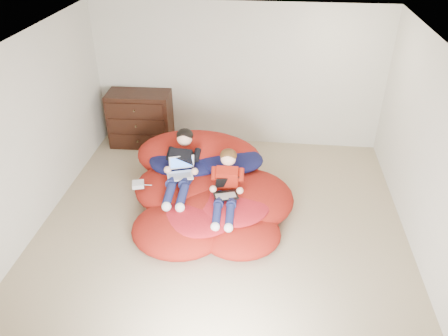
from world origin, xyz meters
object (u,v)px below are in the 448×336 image
at_px(laptop_white, 181,170).
at_px(laptop_black, 226,190).
at_px(younger_boy, 227,184).
at_px(beanbag_pile, 208,190).
at_px(older_boy, 182,163).
at_px(dresser, 141,119).

bearing_deg(laptop_white, laptop_black, -24.47).
height_order(younger_boy, laptop_black, younger_boy).
height_order(beanbag_pile, laptop_white, beanbag_pile).
bearing_deg(younger_boy, older_boy, 151.53).
distance_m(beanbag_pile, laptop_white, 0.52).
bearing_deg(older_boy, dresser, 122.19).
distance_m(beanbag_pile, laptop_black, 0.57).
bearing_deg(dresser, older_boy, -57.81).
bearing_deg(older_boy, beanbag_pile, -1.76).
xyz_separation_m(younger_boy, laptop_white, (-0.68, 0.28, -0.00)).
bearing_deg(laptop_black, beanbag_pile, 129.01).
xyz_separation_m(older_boy, younger_boy, (0.68, -0.37, -0.05)).
height_order(dresser, laptop_black, dresser).
bearing_deg(laptop_white, younger_boy, -22.42).
relative_size(older_boy, younger_boy, 1.18).
xyz_separation_m(older_boy, laptop_white, (0.00, -0.09, -0.05)).
bearing_deg(younger_boy, laptop_white, 157.58).
bearing_deg(younger_boy, dresser, 130.07).
bearing_deg(laptop_white, beanbag_pile, 11.83).
relative_size(beanbag_pile, younger_boy, 2.52).
bearing_deg(laptop_white, dresser, 120.93).
bearing_deg(beanbag_pile, older_boy, 178.24).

